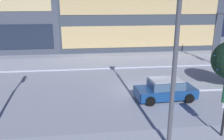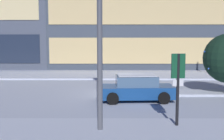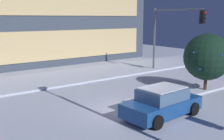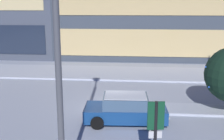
{
  "view_description": "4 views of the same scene",
  "coord_description": "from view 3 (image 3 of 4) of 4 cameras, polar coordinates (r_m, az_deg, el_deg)",
  "views": [
    {
      "loc": [
        -4.6,
        -16.96,
        6.73
      ],
      "look_at": [
        -2.49,
        0.37,
        1.6
      ],
      "focal_mm": 37.72,
      "sensor_mm": 36.0,
      "label": 1
    },
    {
      "loc": [
        -0.27,
        -18.29,
        3.55
      ],
      "look_at": [
        -0.37,
        0.86,
        1.45
      ],
      "focal_mm": 46.71,
      "sensor_mm": 36.0,
      "label": 2
    },
    {
      "loc": [
        -8.56,
        -10.72,
        4.81
      ],
      "look_at": [
        -0.11,
        0.61,
        2.08
      ],
      "focal_mm": 43.32,
      "sensor_mm": 36.0,
      "label": 3
    },
    {
      "loc": [
        1.59,
        -15.7,
        5.91
      ],
      "look_at": [
        -0.06,
        2.15,
        1.85
      ],
      "focal_mm": 44.89,
      "sensor_mm": 36.0,
      "label": 4
    }
  ],
  "objects": [
    {
      "name": "ground",
      "position": [
        14.54,
        1.8,
        -8.39
      ],
      "size": [
        52.0,
        52.0,
        0.0
      ],
      "primitive_type": "plane",
      "color": "silver"
    },
    {
      "name": "curb_strip_far",
      "position": [
        21.8,
        -12.68,
        -1.9
      ],
      "size": [
        52.0,
        5.2,
        0.14
      ],
      "primitive_type": "cube",
      "color": "silver",
      "rests_on": "ground"
    },
    {
      "name": "median_strip",
      "position": [
        18.26,
        15.24,
        -4.5
      ],
      "size": [
        9.0,
        1.8,
        0.14
      ],
      "primitive_type": "cube",
      "color": "silver",
      "rests_on": "ground"
    },
    {
      "name": "car_near",
      "position": [
        13.59,
        10.54,
        -6.82
      ],
      "size": [
        4.38,
        2.2,
        1.49
      ],
      "rotation": [
        0.0,
        0.0,
        0.05
      ],
      "color": "#19478C",
      "rests_on": "ground"
    },
    {
      "name": "traffic_light_corner_far_right",
      "position": [
        23.77,
        12.9,
        8.8
      ],
      "size": [
        0.32,
        5.4,
        5.67
      ],
      "rotation": [
        0.0,
        0.0,
        -1.57
      ],
      "color": "#565960",
      "rests_on": "ground"
    },
    {
      "name": "decorated_tree_median",
      "position": [
        18.57,
        19.43,
        2.6
      ],
      "size": [
        3.05,
        3.04,
        3.84
      ],
      "color": "#473323",
      "rests_on": "ground"
    }
  ]
}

